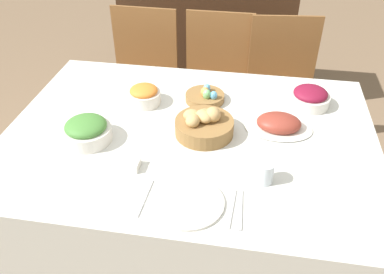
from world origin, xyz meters
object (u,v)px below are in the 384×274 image
Objects in this scene: dinner_plate at (188,203)px; chair_far_right at (281,91)px; green_salad_bowl at (87,131)px; drinking_cup at (264,172)px; chair_far_left at (142,80)px; butter_dish at (126,164)px; sideboard at (207,41)px; fork at (145,198)px; chair_far_center at (216,86)px; carrot_bowl at (144,95)px; knife at (232,208)px; bread_basket at (204,124)px; ham_platter at (279,124)px; beet_salad_bowl at (310,97)px; spoon at (241,209)px; egg_basket at (205,96)px.

chair_far_right is at bearing 74.39° from dinner_plate.
drinking_cup is (0.72, -0.13, -0.01)m from green_salad_bowl.
dinner_plate is (0.53, -1.30, 0.27)m from chair_far_left.
dinner_plate is at bearing -112.39° from chair_far_right.
green_salad_bowl is 0.25m from butter_dish.
sideboard is 2.12m from fork.
chair_far_center reaches higher than butter_dish.
chair_far_right is at bearing 61.45° from butter_dish.
carrot_bowl is at bearing 96.11° from butter_dish.
butter_dish reaches higher than knife.
bread_basket reaches higher than butter_dish.
ham_platter is 1.58× the size of beet_salad_bowl.
beet_salad_bowl is (0.14, 0.22, 0.02)m from ham_platter.
chair_far_right is at bearing -0.36° from chair_far_center.
butter_dish is at bearing -148.35° from ham_platter.
chair_far_left is 6.12× the size of carrot_bowl.
carrot_bowl is (-0.68, -0.69, 0.31)m from chair_far_right.
chair_far_right reaches higher than carrot_bowl.
drinking_cup is (-0.19, -0.56, -0.00)m from beet_salad_bowl.
bread_basket is at bearing 112.95° from knife.
sideboard is (-0.16, 0.79, -0.04)m from chair_far_center.
sideboard is 1.97m from butter_dish.
dinner_plate is at bearing 177.40° from spoon.
knife is 1.73× the size of butter_dish.
green_salad_bowl is (-0.77, -0.21, 0.02)m from ham_platter.
green_salad_bowl is at bearing -85.10° from chair_far_left.
chair_far_center reaches higher than sideboard.
drinking_cup reaches higher than ham_platter.
butter_dish is at bearing 162.71° from knife.
green_salad_bowl is at bearing -164.70° from bread_basket.
chair_far_right is 1.43m from fork.
beet_salad_bowl is 2.23× the size of drinking_cup.
spoon is 0.18m from drinking_cup.
green_salad_bowl is at bearing -136.18° from chair_far_right.
chair_far_center is 1.14m from green_salad_bowl.
spoon is (0.49, -0.61, -0.04)m from carrot_bowl.
chair_far_right is 1.19m from drinking_cup.
bread_basket is 0.26m from egg_basket.
fork is at bearing -88.41° from sideboard.
sideboard is 2.15m from spoon.
chair_far_right is at bearing 84.42° from drinking_cup.
beet_salad_bowl is at bearing 52.84° from fork.
dinner_plate is (-0.31, -0.50, -0.02)m from ham_platter.
chair_far_center reaches higher than knife.
drinking_cup is at bearing 31.95° from dinner_plate.
chair_far_left and chair_far_right have the same top height.
spoon is (0.65, -0.29, -0.04)m from green_salad_bowl.
chair_far_center reaches higher than beet_salad_bowl.
beet_salad_bowl is at bearing 70.19° from knife.
chair_far_left reaches higher than knife.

